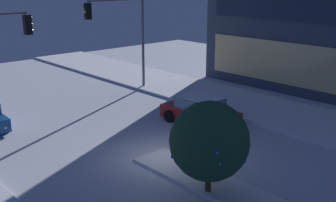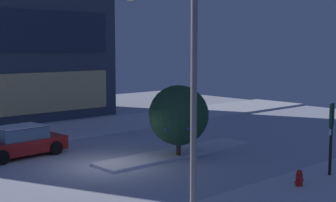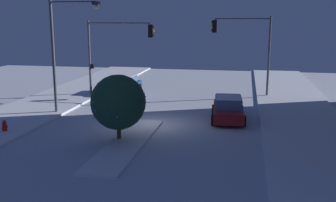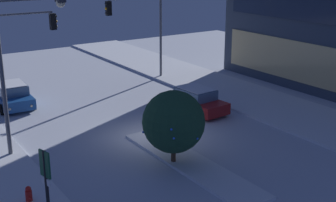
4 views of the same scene
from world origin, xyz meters
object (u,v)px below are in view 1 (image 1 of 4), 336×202
street_lamp_arched (0,60)px  car_far (200,111)px  decorated_tree_median (209,141)px  traffic_light_corner_far_left (121,27)px

street_lamp_arched → car_far: bearing=0.8°
street_lamp_arched → decorated_tree_median: (5.05, 5.04, -2.83)m
car_far → decorated_tree_median: size_ratio=1.28×
car_far → traffic_light_corner_far_left: bearing=-10.4°
traffic_light_corner_far_left → decorated_tree_median: bearing=65.1°
traffic_light_corner_far_left → decorated_tree_median: (13.58, -6.30, -2.42)m
street_lamp_arched → decorated_tree_median: size_ratio=2.13×
street_lamp_arched → traffic_light_corner_far_left: bearing=35.5°
decorated_tree_median → car_far: bearing=135.4°
car_far → traffic_light_corner_far_left: traffic_light_corner_far_left is taller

